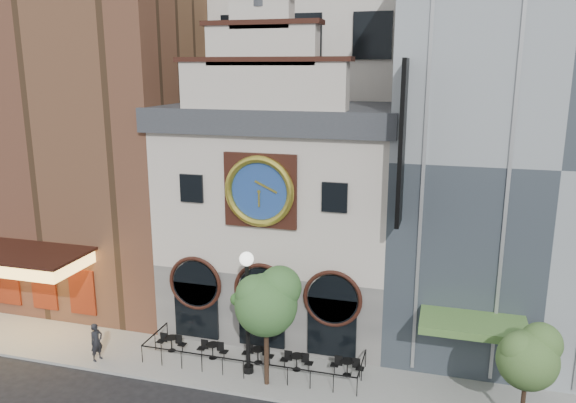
# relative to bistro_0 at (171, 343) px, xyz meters

# --- Properties ---
(ground) EXTENTS (120.00, 120.00, 0.00)m
(ground) POSITION_rel_bistro_0_xyz_m (4.46, -2.64, -0.61)
(ground) COLOR black
(ground) RESTS_ON ground
(sidewalk) EXTENTS (44.00, 5.00, 0.15)m
(sidewalk) POSITION_rel_bistro_0_xyz_m (4.46, -0.14, -0.54)
(sidewalk) COLOR gray
(sidewalk) RESTS_ON ground
(clock_building) EXTENTS (12.60, 8.78, 18.65)m
(clock_building) POSITION_rel_bistro_0_xyz_m (4.46, 5.18, 6.07)
(clock_building) COLOR #605E5B
(clock_building) RESTS_ON ground
(theater_building) EXTENTS (14.00, 15.60, 25.00)m
(theater_building) POSITION_rel_bistro_0_xyz_m (-8.54, 7.32, 11.99)
(theater_building) COLOR brown
(theater_building) RESTS_ON ground
(retail_building) EXTENTS (14.00, 14.40, 20.00)m
(retail_building) POSITION_rel_bistro_0_xyz_m (17.45, 7.35, 9.53)
(retail_building) COLOR gray
(retail_building) RESTS_ON ground
(cafe_railing) EXTENTS (10.60, 2.60, 0.90)m
(cafe_railing) POSITION_rel_bistro_0_xyz_m (4.46, -0.14, -0.01)
(cafe_railing) COLOR black
(cafe_railing) RESTS_ON sidewalk
(bistro_0) EXTENTS (1.58, 0.68, 0.90)m
(bistro_0) POSITION_rel_bistro_0_xyz_m (0.00, 0.00, 0.00)
(bistro_0) COLOR black
(bistro_0) RESTS_ON sidewalk
(bistro_1) EXTENTS (1.58, 0.68, 0.90)m
(bistro_1) POSITION_rel_bistro_0_xyz_m (2.32, -0.11, 0.00)
(bistro_1) COLOR black
(bistro_1) RESTS_ON sidewalk
(bistro_2) EXTENTS (1.58, 0.68, 0.90)m
(bistro_2) POSITION_rel_bistro_0_xyz_m (4.64, 0.08, 0.00)
(bistro_2) COLOR black
(bistro_2) RESTS_ON sidewalk
(bistro_3) EXTENTS (1.58, 0.68, 0.90)m
(bistro_3) POSITION_rel_bistro_0_xyz_m (6.63, -0.03, 0.00)
(bistro_3) COLOR black
(bistro_3) RESTS_ON sidewalk
(bistro_4) EXTENTS (1.58, 0.68, 0.90)m
(bistro_4) POSITION_rel_bistro_0_xyz_m (9.04, 0.15, 0.00)
(bistro_4) COLOR black
(bistro_4) RESTS_ON sidewalk
(pedestrian) EXTENTS (0.64, 0.80, 1.92)m
(pedestrian) POSITION_rel_bistro_0_xyz_m (-3.11, -1.81, 0.50)
(pedestrian) COLOR black
(pedestrian) RESTS_ON sidewalk
(lamppost) EXTENTS (1.84, 1.07, 6.01)m
(lamppost) POSITION_rel_bistro_0_xyz_m (4.48, -0.85, 3.26)
(lamppost) COLOR black
(lamppost) RESTS_ON sidewalk
(tree_left) EXTENTS (2.92, 2.81, 5.62)m
(tree_left) POSITION_rel_bistro_0_xyz_m (5.67, -1.52, 3.66)
(tree_left) COLOR #382619
(tree_left) RESTS_ON sidewalk
(tree_right) EXTENTS (2.42, 2.33, 4.66)m
(tree_right) POSITION_rel_bistro_0_xyz_m (16.42, -2.21, 2.95)
(tree_right) COLOR #382619
(tree_right) RESTS_ON sidewalk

